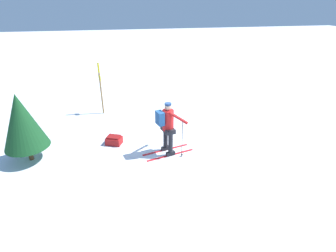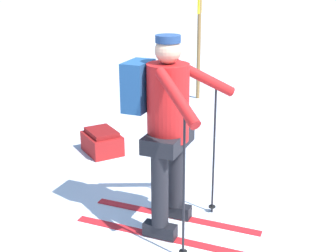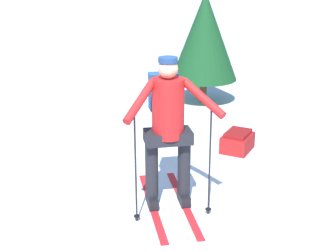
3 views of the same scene
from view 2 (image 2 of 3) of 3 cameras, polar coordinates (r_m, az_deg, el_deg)
name	(u,v)px [view 2 (image 2 of 3)]	position (r m, az deg, el deg)	size (l,w,h in m)	color
ground_plane	(227,241)	(4.28, 7.16, -13.69)	(80.00, 80.00, 0.00)	white
skier	(165,120)	(4.02, -0.32, 0.68)	(1.08, 1.74, 1.77)	red
dropped_backpack	(102,142)	(6.07, -8.04, -1.93)	(0.57, 0.64, 0.31)	maroon
trail_marker	(199,23)	(8.30, 3.84, 12.37)	(0.23, 0.10, 2.26)	olive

